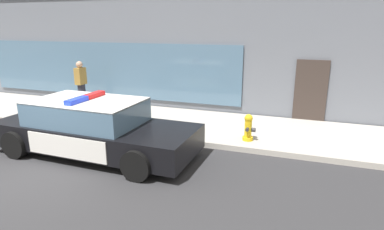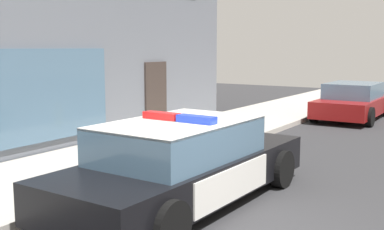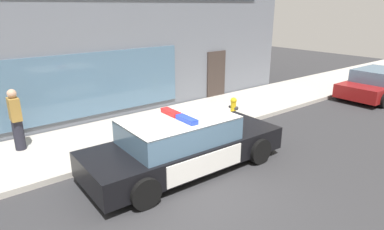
{
  "view_description": "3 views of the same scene",
  "coord_description": "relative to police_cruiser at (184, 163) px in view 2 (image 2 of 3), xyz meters",
  "views": [
    {
      "loc": [
        5.64,
        -5.29,
        3.15
      ],
      "look_at": [
        2.9,
        2.53,
        0.82
      ],
      "focal_mm": 29.94,
      "sensor_mm": 36.0,
      "label": 1
    },
    {
      "loc": [
        -5.43,
        -3.11,
        2.53
      ],
      "look_at": [
        3.42,
        2.61,
        1.03
      ],
      "focal_mm": 44.57,
      "sensor_mm": 36.0,
      "label": 2
    },
    {
      "loc": [
        -3.75,
        -5.02,
        3.94
      ],
      "look_at": [
        1.47,
        1.59,
        1.16
      ],
      "focal_mm": 31.0,
      "sensor_mm": 36.0,
      "label": 3
    }
  ],
  "objects": [
    {
      "name": "sidewalk",
      "position": [
        -0.79,
        2.84,
        -0.61
      ],
      "size": [
        48.0,
        3.14,
        0.15
      ],
      "primitive_type": "cube",
      "color": "#B2ADA3",
      "rests_on": "ground"
    },
    {
      "name": "police_cruiser",
      "position": [
        0.0,
        0.0,
        0.0
      ],
      "size": [
        5.17,
        2.19,
        1.49
      ],
      "rotation": [
        0.0,
        0.0,
        -0.02
      ],
      "color": "black",
      "rests_on": "ground"
    },
    {
      "name": "fire_hydrant",
      "position": [
        3.57,
        1.82,
        -0.18
      ],
      "size": [
        0.34,
        0.39,
        0.73
      ],
      "color": "gold",
      "rests_on": "sidewalk"
    },
    {
      "name": "car_down_street",
      "position": [
        10.91,
        0.12,
        -0.05
      ],
      "size": [
        4.25,
        2.02,
        1.29
      ],
      "rotation": [
        0.0,
        0.0,
        0.0
      ],
      "color": "maroon",
      "rests_on": "ground"
    }
  ]
}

